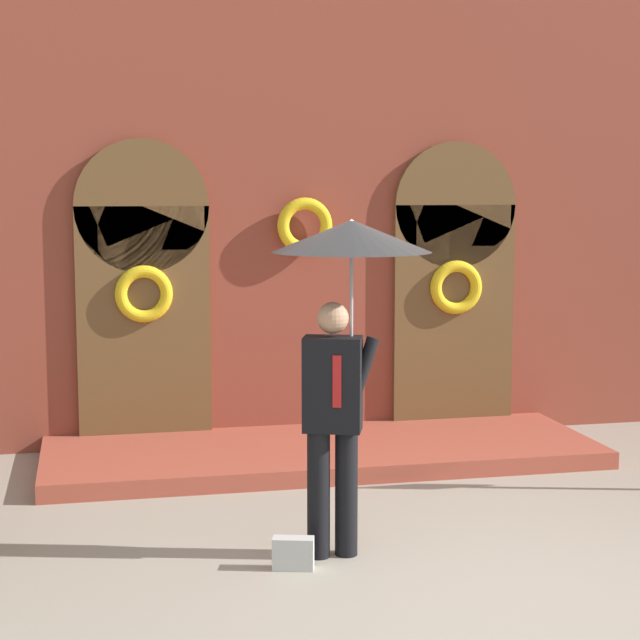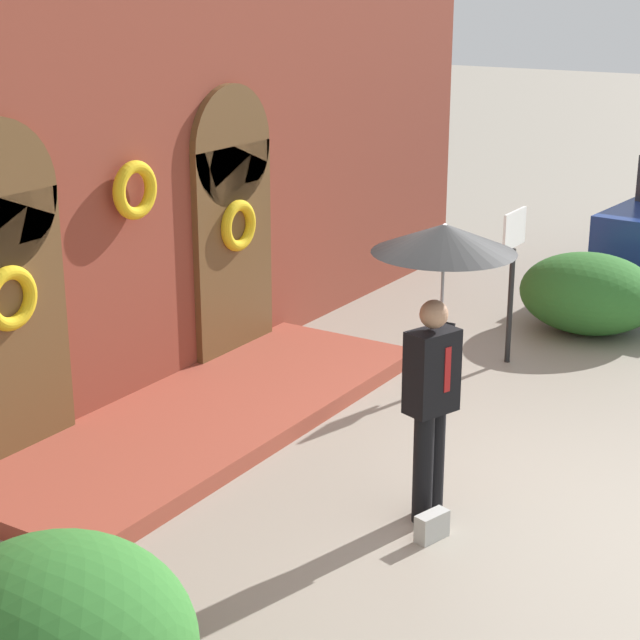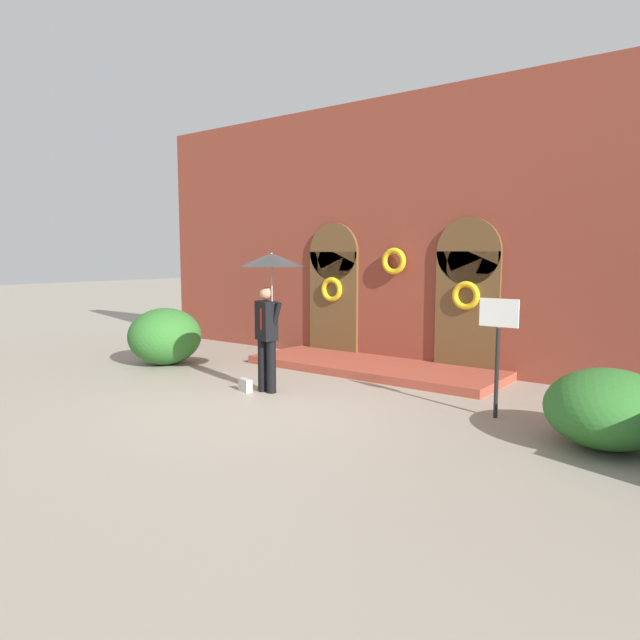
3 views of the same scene
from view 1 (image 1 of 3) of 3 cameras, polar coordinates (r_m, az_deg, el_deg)
name	(u,v)px [view 1 (image 1 of 3)]	position (r m, az deg, el deg)	size (l,w,h in m)	color
ground_plane	(421,573)	(7.42, 5.38, -13.29)	(80.00, 80.00, 0.00)	gray
building_facade	(299,178)	(10.98, -1.15, 7.60)	(14.00, 2.30, 5.60)	brown
person_with_umbrella	(347,285)	(7.32, 1.44, 1.86)	(1.10, 1.10, 2.36)	black
handbag	(293,553)	(7.43, -1.44, -12.33)	(0.28, 0.12, 0.22)	#B7B7B2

